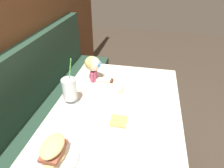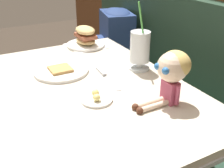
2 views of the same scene
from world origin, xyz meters
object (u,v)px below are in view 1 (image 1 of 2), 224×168
at_px(butter_saucer, 121,92).
at_px(butter_knife, 97,107).
at_px(seated_doll, 93,65).
at_px(milkshake_glass, 70,90).
at_px(sandwich_plate, 54,153).
at_px(toast_plate, 118,123).

relative_size(butter_saucer, butter_knife, 0.51).
distance_m(butter_saucer, seated_doll, 0.30).
distance_m(milkshake_glass, butter_knife, 0.20).
xyz_separation_m(milkshake_glass, seated_doll, (0.31, -0.07, 0.03)).
relative_size(milkshake_glass, butter_saucer, 2.62).
distance_m(sandwich_plate, seated_doll, 0.73).
distance_m(sandwich_plate, butter_saucer, 0.63).
height_order(butter_knife, seated_doll, seated_doll).
distance_m(toast_plate, seated_doll, 0.53).
bearing_deg(milkshake_glass, toast_plate, -112.34).
bearing_deg(toast_plate, seated_doll, 30.98).
xyz_separation_m(butter_knife, seated_doll, (0.32, 0.11, 0.12)).
distance_m(milkshake_glass, seated_doll, 0.32).
xyz_separation_m(toast_plate, milkshake_glass, (0.14, 0.34, 0.09)).
bearing_deg(milkshake_glass, sandwich_plate, -168.20).
bearing_deg(toast_plate, milkshake_glass, 67.66).
xyz_separation_m(milkshake_glass, butter_knife, (-0.01, -0.18, -0.10)).
xyz_separation_m(milkshake_glass, sandwich_plate, (-0.42, -0.09, -0.05)).
relative_size(toast_plate, butter_saucer, 2.08).
distance_m(milkshake_glass, butter_saucer, 0.36).
xyz_separation_m(toast_plate, butter_knife, (0.12, 0.16, -0.00)).
xyz_separation_m(butter_saucer, butter_knife, (-0.19, 0.13, -0.00)).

